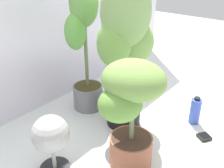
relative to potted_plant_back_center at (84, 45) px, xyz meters
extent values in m
plane|color=silver|center=(-0.02, -0.54, -0.55)|extent=(8.00, 8.00, 0.00)
cylinder|color=slate|center=(0.02, 0.00, -0.45)|extent=(0.24, 0.24, 0.20)
cylinder|color=#3B3319|center=(0.02, 0.00, -0.36)|extent=(0.22, 0.22, 0.02)
cylinder|color=#627443|center=(0.02, 0.00, 0.02)|extent=(0.03, 0.03, 0.75)
ellipsoid|color=#6AA14B|center=(0.02, 0.00, 0.31)|extent=(0.25, 0.25, 0.35)
ellipsoid|color=#64A648|center=(-0.07, 0.01, 0.11)|extent=(0.23, 0.23, 0.27)
cylinder|color=#965239|center=(-0.30, -0.67, -0.45)|extent=(0.26, 0.26, 0.19)
cylinder|color=#442B23|center=(-0.30, -0.67, -0.36)|extent=(0.24, 0.24, 0.02)
cylinder|color=#6B784C|center=(-0.30, -0.67, -0.14)|extent=(0.03, 0.03, 0.43)
ellipsoid|color=olive|center=(-0.30, -0.67, 0.03)|extent=(0.39, 0.42, 0.21)
ellipsoid|color=#63933C|center=(-0.39, -0.65, -0.09)|extent=(0.32, 0.31, 0.20)
cylinder|color=black|center=(0.02, -0.37, -0.45)|extent=(0.25, 0.25, 0.20)
cylinder|color=#3B2C24|center=(0.02, -0.37, -0.36)|extent=(0.23, 0.23, 0.02)
cylinder|color=#5D7839|center=(0.02, -0.37, 0.02)|extent=(0.03, 0.03, 0.73)
ellipsoid|color=#7DA05A|center=(0.02, -0.37, 0.30)|extent=(0.35, 0.35, 0.48)
ellipsoid|color=#73A14B|center=(-0.07, -0.35, 0.11)|extent=(0.30, 0.29, 0.33)
ellipsoid|color=#78A34F|center=(0.11, -0.40, 0.08)|extent=(0.33, 0.33, 0.30)
cube|color=black|center=(0.23, -0.93, -0.54)|extent=(0.11, 0.11, 0.02)
cube|color=black|center=(0.23, -0.93, -0.52)|extent=(0.09, 0.09, 0.00)
cylinder|color=#242428|center=(-0.63, -0.35, -0.54)|extent=(0.18, 0.18, 0.03)
cylinder|color=#A7A4A1|center=(-0.63, -0.35, -0.45)|extent=(0.02, 0.02, 0.14)
sphere|color=#A7A4A1|center=(-0.63, -0.35, -0.28)|extent=(0.30, 0.30, 0.21)
cylinder|color=#3B55BE|center=(0.37, -0.79, -0.45)|extent=(0.08, 0.08, 0.20)
cylinder|color=black|center=(0.37, -0.79, -0.34)|extent=(0.04, 0.04, 0.02)
camera|label=1|loc=(-1.30, -1.35, 0.61)|focal=41.14mm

